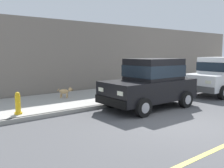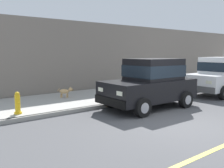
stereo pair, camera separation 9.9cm
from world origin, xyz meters
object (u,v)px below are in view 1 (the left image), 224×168
car_black_hatchback (151,82)px  car_white_hatchback (218,75)px  dog_tan (65,91)px  fire_hydrant (18,104)px

car_black_hatchback → car_white_hatchback: same height
dog_tan → car_white_hatchback: bearing=65.7°
car_white_hatchback → dog_tan: bearing=-114.3°
car_white_hatchback → fire_hydrant: 9.64m
car_white_hatchback → dog_tan: size_ratio=6.66×
car_black_hatchback → dog_tan: car_black_hatchback is taller
dog_tan → fire_hydrant: size_ratio=0.80×
car_white_hatchback → fire_hydrant: car_white_hatchback is taller
car_white_hatchback → car_black_hatchback: bearing=-90.0°
dog_tan → fire_hydrant: bearing=-56.5°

